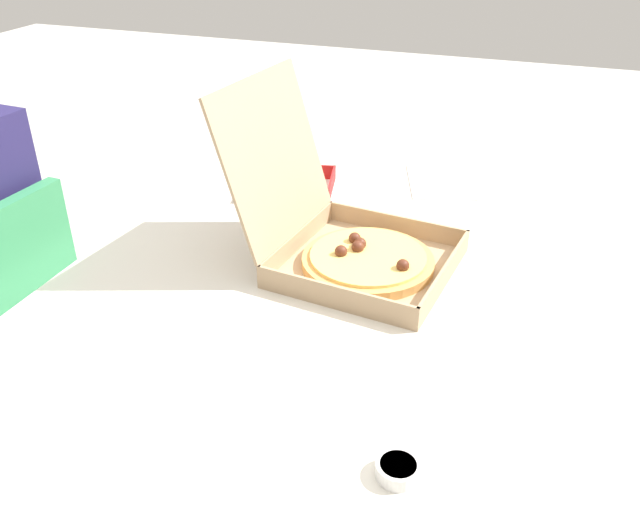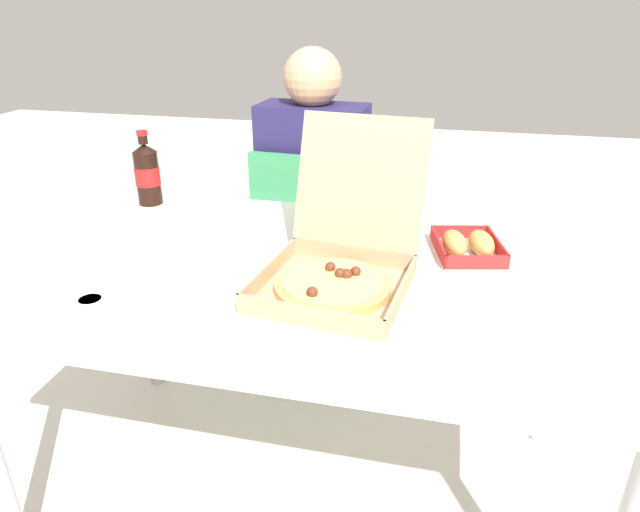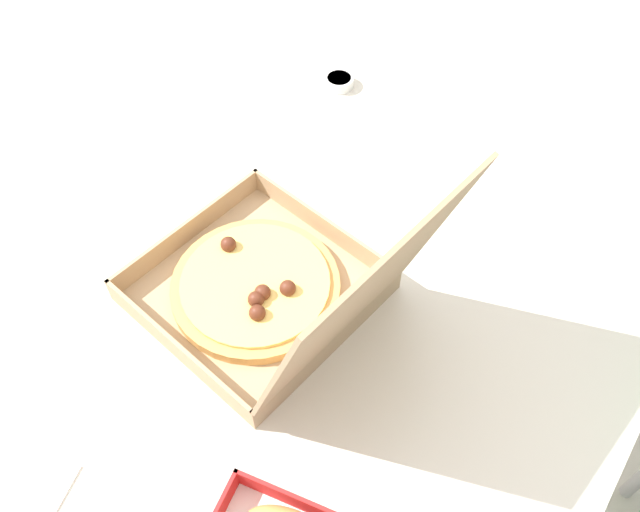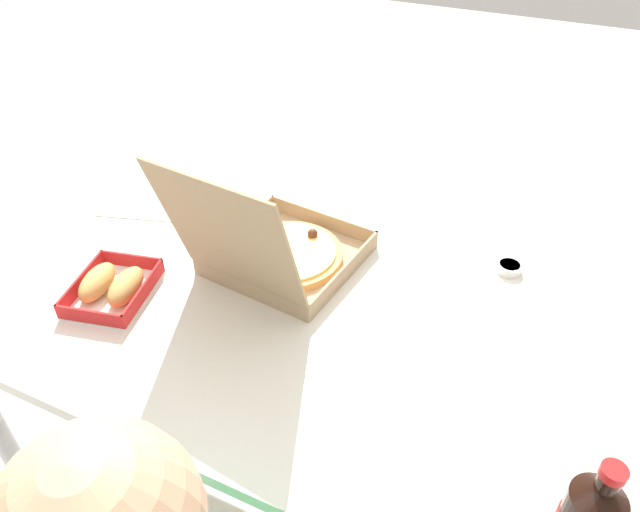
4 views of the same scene
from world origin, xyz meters
name	(u,v)px [view 3 (image 3 of 4)]	position (x,y,z in m)	size (l,w,h in m)	color
ground_plane	(338,462)	(0.00, 0.00, 0.00)	(10.00, 10.00, 0.00)	beige
dining_table	(346,315)	(0.00, 0.00, 0.64)	(1.47, 0.87, 0.71)	silver
pizza_box_open	(273,288)	(0.09, -0.07, 0.76)	(0.35, 0.43, 0.34)	tan
dipping_sauce_cup	(339,81)	(-0.39, -0.28, 0.72)	(0.06, 0.06, 0.02)	white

